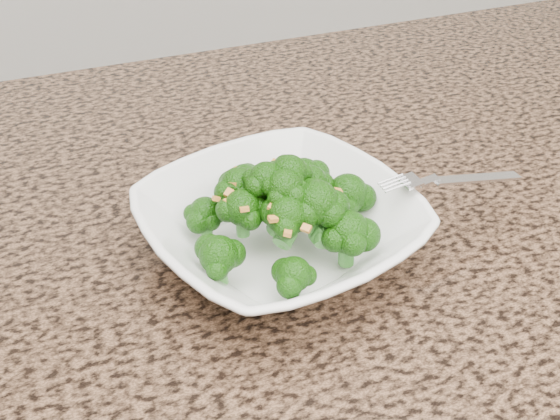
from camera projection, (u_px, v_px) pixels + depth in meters
name	position (u px, v px, depth m)	size (l,w,h in m)	color
granite_counter	(171.00, 333.00, 0.59)	(1.64, 1.04, 0.03)	brown
bowl	(280.00, 229.00, 0.63)	(0.24, 0.24, 0.06)	white
broccoli_pile	(280.00, 170.00, 0.59)	(0.21, 0.21, 0.07)	#175009
garlic_topping	(280.00, 133.00, 0.57)	(0.13, 0.13, 0.01)	gold
fork	(431.00, 180.00, 0.63)	(0.17, 0.03, 0.01)	silver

